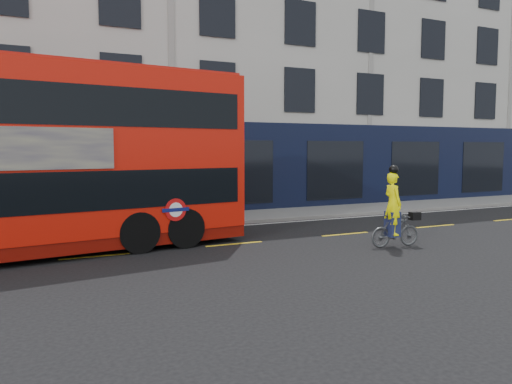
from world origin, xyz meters
TOP-DOWN VIEW (x-y plane):
  - ground at (0.00, 0.00)m, footprint 120.00×120.00m
  - pavement at (0.00, 6.50)m, footprint 60.00×3.00m
  - kerb at (0.00, 5.00)m, footprint 60.00×0.12m
  - building_terrace at (0.00, 12.94)m, footprint 50.00×10.07m
  - road_edge_line at (0.00, 4.70)m, footprint 58.00×0.10m
  - lane_dashes at (0.00, 1.50)m, footprint 58.00×0.12m
  - bus at (-5.90, 2.32)m, footprint 12.83×4.49m
  - cyclist at (4.01, -0.88)m, footprint 1.62×0.69m

SIDE VIEW (x-z plane):
  - ground at x=0.00m, z-range 0.00..0.00m
  - road_edge_line at x=0.00m, z-range 0.00..0.01m
  - lane_dashes at x=0.00m, z-range 0.00..0.01m
  - pavement at x=0.00m, z-range 0.00..0.12m
  - kerb at x=0.00m, z-range 0.00..0.13m
  - cyclist at x=4.01m, z-range -0.36..2.01m
  - bus at x=-5.90m, z-range 0.06..5.14m
  - building_terrace at x=0.00m, z-range -0.01..14.99m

